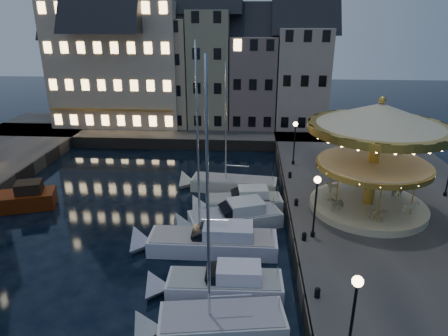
# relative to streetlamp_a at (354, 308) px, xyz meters

# --- Properties ---
(ground) EXTENTS (160.00, 160.00, 0.00)m
(ground) POSITION_rel_streetlamp_a_xyz_m (-7.20, 9.00, -4.02)
(ground) COLOR black
(ground) RESTS_ON ground
(quay_east) EXTENTS (16.00, 56.00, 1.30)m
(quay_east) POSITION_rel_streetlamp_a_xyz_m (6.80, 15.00, -3.37)
(quay_east) COLOR #474442
(quay_east) RESTS_ON ground
(quay_north) EXTENTS (44.00, 12.00, 1.30)m
(quay_north) POSITION_rel_streetlamp_a_xyz_m (-15.20, 37.00, -3.37)
(quay_north) COLOR #474442
(quay_north) RESTS_ON ground
(quaywall_e) EXTENTS (0.15, 44.00, 1.30)m
(quaywall_e) POSITION_rel_streetlamp_a_xyz_m (-1.20, 15.00, -3.37)
(quaywall_e) COLOR #47423A
(quaywall_e) RESTS_ON ground
(quaywall_n) EXTENTS (48.00, 0.15, 1.30)m
(quaywall_n) POSITION_rel_streetlamp_a_xyz_m (-13.20, 31.00, -3.37)
(quaywall_n) COLOR #47423A
(quaywall_n) RESTS_ON ground
(streetlamp_a) EXTENTS (0.44, 0.44, 4.17)m
(streetlamp_a) POSITION_rel_streetlamp_a_xyz_m (0.00, 0.00, 0.00)
(streetlamp_a) COLOR black
(streetlamp_a) RESTS_ON quay_east
(streetlamp_b) EXTENTS (0.44, 0.44, 4.17)m
(streetlamp_b) POSITION_rel_streetlamp_a_xyz_m (0.00, 10.00, 0.00)
(streetlamp_b) COLOR black
(streetlamp_b) RESTS_ON quay_east
(streetlamp_c) EXTENTS (0.44, 0.44, 4.17)m
(streetlamp_c) POSITION_rel_streetlamp_a_xyz_m (0.00, 23.50, 0.00)
(streetlamp_c) COLOR black
(streetlamp_c) RESTS_ON quay_east
(bollard_a) EXTENTS (0.30, 0.30, 0.57)m
(bollard_a) POSITION_rel_streetlamp_a_xyz_m (-0.60, 4.00, -2.41)
(bollard_a) COLOR black
(bollard_a) RESTS_ON quay_east
(bollard_b) EXTENTS (0.30, 0.30, 0.57)m
(bollard_b) POSITION_rel_streetlamp_a_xyz_m (-0.60, 9.50, -2.41)
(bollard_b) COLOR black
(bollard_b) RESTS_ON quay_east
(bollard_c) EXTENTS (0.30, 0.30, 0.57)m
(bollard_c) POSITION_rel_streetlamp_a_xyz_m (-0.60, 14.50, -2.41)
(bollard_c) COLOR black
(bollard_c) RESTS_ON quay_east
(bollard_d) EXTENTS (0.30, 0.30, 0.57)m
(bollard_d) POSITION_rel_streetlamp_a_xyz_m (-0.60, 20.00, -2.41)
(bollard_d) COLOR black
(bollard_d) RESTS_ON quay_east
(townhouse_na) EXTENTS (5.50, 8.00, 12.80)m
(townhouse_na) POSITION_rel_streetlamp_a_xyz_m (-26.70, 39.00, 3.76)
(townhouse_na) COLOR tan
(townhouse_na) RESTS_ON quay_north
(townhouse_nb) EXTENTS (6.16, 8.00, 13.80)m
(townhouse_nb) POSITION_rel_streetlamp_a_xyz_m (-21.25, 39.00, 4.26)
(townhouse_nb) COLOR tan
(townhouse_nb) RESTS_ON quay_north
(townhouse_nc) EXTENTS (6.82, 8.00, 14.80)m
(townhouse_nc) POSITION_rel_streetlamp_a_xyz_m (-15.20, 39.00, 4.76)
(townhouse_nc) COLOR tan
(townhouse_nc) RESTS_ON quay_north
(townhouse_nd) EXTENTS (5.50, 8.00, 15.80)m
(townhouse_nd) POSITION_rel_streetlamp_a_xyz_m (-9.45, 39.00, 5.26)
(townhouse_nd) COLOR gray
(townhouse_nd) RESTS_ON quay_north
(townhouse_ne) EXTENTS (6.16, 8.00, 12.80)m
(townhouse_ne) POSITION_rel_streetlamp_a_xyz_m (-4.00, 39.00, 3.76)
(townhouse_ne) COLOR slate
(townhouse_ne) RESTS_ON quay_north
(townhouse_nf) EXTENTS (6.82, 8.00, 13.80)m
(townhouse_nf) POSITION_rel_streetlamp_a_xyz_m (2.05, 39.00, 4.26)
(townhouse_nf) COLOR #AD988A
(townhouse_nf) RESTS_ON quay_north
(hotel_corner) EXTENTS (17.60, 9.00, 16.80)m
(hotel_corner) POSITION_rel_streetlamp_a_xyz_m (-21.20, 39.00, 5.76)
(hotel_corner) COLOR beige
(hotel_corner) RESTS_ON quay_north
(motorboat_a) EXTENTS (7.26, 3.25, 11.99)m
(motorboat_a) POSITION_rel_streetlamp_a_xyz_m (-5.87, 2.54, -3.48)
(motorboat_a) COLOR silver
(motorboat_a) RESTS_ON ground
(motorboat_b) EXTENTS (7.43, 2.29, 2.15)m
(motorboat_b) POSITION_rel_streetlamp_a_xyz_m (-5.78, 5.45, -3.38)
(motorboat_b) COLOR silver
(motorboat_b) RESTS_ON ground
(motorboat_c) EXTENTS (9.45, 2.50, 12.60)m
(motorboat_c) POSITION_rel_streetlamp_a_xyz_m (-6.85, 9.92, -3.34)
(motorboat_c) COLOR silver
(motorboat_c) RESTS_ON ground
(motorboat_d) EXTENTS (7.71, 4.88, 2.15)m
(motorboat_d) POSITION_rel_streetlamp_a_xyz_m (-5.52, 13.23, -3.38)
(motorboat_d) COLOR silver
(motorboat_d) RESTS_ON ground
(motorboat_e) EXTENTS (7.14, 2.78, 2.15)m
(motorboat_e) POSITION_rel_streetlamp_a_xyz_m (-4.98, 15.95, -3.38)
(motorboat_e) COLOR silver
(motorboat_e) RESTS_ON ground
(motorboat_f) EXTENTS (8.60, 3.09, 11.37)m
(motorboat_f) POSITION_rel_streetlamp_a_xyz_m (-6.08, 19.96, -3.49)
(motorboat_f) COLOR beige
(motorboat_f) RESTS_ON ground
(red_fishing_boat) EXTENTS (7.01, 4.22, 5.69)m
(red_fishing_boat) POSITION_rel_streetlamp_a_xyz_m (-23.07, 15.02, -3.33)
(red_fishing_boat) COLOR #571C05
(red_fishing_boat) RESTS_ON ground
(carousel) EXTENTS (9.52, 9.52, 8.33)m
(carousel) POSITION_rel_streetlamp_a_xyz_m (4.54, 14.19, 2.77)
(carousel) COLOR beige
(carousel) RESTS_ON quay_east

